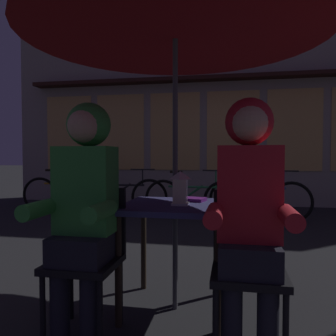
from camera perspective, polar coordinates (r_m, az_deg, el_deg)
name	(u,v)px	position (r m, az deg, el deg)	size (l,w,h in m)	color
ground_plane	(175,308)	(2.58, 1.20, -22.53)	(60.00, 60.00, 0.00)	#232326
cafe_table	(175,218)	(2.38, 1.21, -8.45)	(0.72, 0.72, 0.74)	navy
patio_umbrella	(175,11)	(2.54, 1.24, 24.87)	(2.10, 2.10, 2.31)	#4C4C51
lantern	(180,187)	(2.29, 2.07, -3.25)	(0.11, 0.11, 0.23)	white
chair_left	(89,251)	(2.21, -13.20, -13.35)	(0.40, 0.40, 0.87)	black
chair_right	(248,259)	(2.03, 13.33, -14.72)	(0.40, 0.40, 0.87)	black
person_left_hooded	(84,194)	(2.09, -13.91, -4.26)	(0.45, 0.56, 1.40)	black
person_right_hooded	(249,198)	(1.90, 13.50, -4.88)	(0.45, 0.56, 1.40)	black
shopfront_building	(233,64)	(7.96, 10.90, 16.74)	(10.00, 0.93, 6.20)	#9E9389
bicycle_nearest	(66,194)	(6.70, -16.74, -4.19)	(1.67, 0.28, 0.84)	black
bicycle_second	(121,196)	(6.16, -7.85, -4.67)	(1.68, 0.11, 0.84)	black
bicycle_third	(192,199)	(5.74, 4.12, -5.15)	(1.68, 0.16, 0.84)	black
bicycle_fourth	(259,199)	(5.82, 15.01, -5.12)	(1.67, 0.32, 0.84)	black
book	(191,199)	(2.52, 3.95, -5.26)	(0.20, 0.14, 0.02)	#661E7A
potted_plant	(92,183)	(6.73, -12.62, -2.44)	(0.60, 0.60, 0.92)	brown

